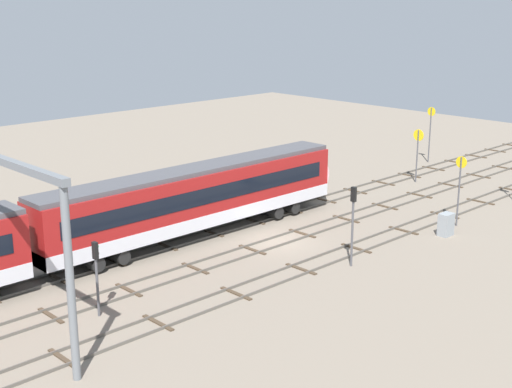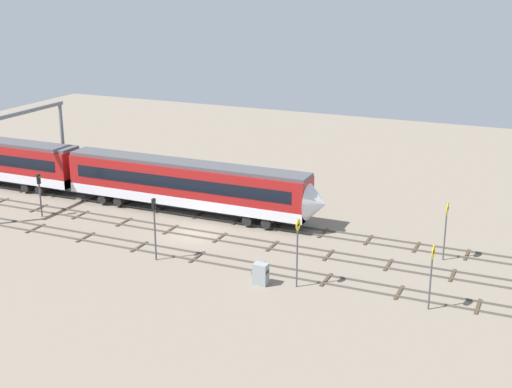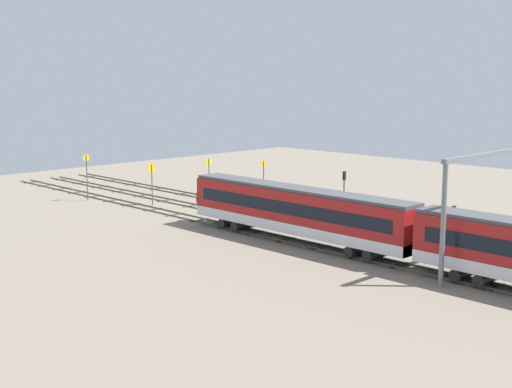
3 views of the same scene
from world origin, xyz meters
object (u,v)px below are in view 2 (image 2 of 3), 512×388
object	(u,v)px
train	(81,172)
signal_light_trackside_departure	(155,221)
speed_sign_near_foreground	(297,244)
signal_light_trackside_approach	(40,189)
speed_sign_far_trackside	(432,267)
relay_cabinet	(261,274)
overhead_gantry	(15,140)
speed_sign_mid_trackside	(446,221)

from	to	relation	value
train	signal_light_trackside_departure	distance (m)	18.62
train	speed_sign_near_foreground	size ratio (longest dim) A/B	9.83
train	signal_light_trackside_approach	distance (m)	6.24
train	signal_light_trackside_approach	world-z (taller)	train
train	speed_sign_far_trackside	distance (m)	37.85
speed_sign_near_foreground	relay_cabinet	size ratio (longest dim) A/B	3.20
overhead_gantry	signal_light_trackside_departure	distance (m)	20.52
speed_sign_mid_trackside	overhead_gantry	bearing A→B (deg)	-176.32
speed_sign_near_foreground	signal_light_trackside_approach	world-z (taller)	speed_sign_near_foreground
overhead_gantry	speed_sign_near_foreground	bearing A→B (deg)	-12.27
signal_light_trackside_departure	train	bearing A→B (deg)	144.49
train	signal_light_trackside_departure	world-z (taller)	signal_light_trackside_departure
train	speed_sign_mid_trackside	distance (m)	35.72
speed_sign_mid_trackside	speed_sign_far_trackside	distance (m)	9.07
train	relay_cabinet	size ratio (longest dim) A/B	31.51
train	overhead_gantry	world-z (taller)	overhead_gantry
speed_sign_near_foreground	signal_light_trackside_departure	size ratio (longest dim) A/B	1.02
speed_sign_near_foreground	relay_cabinet	world-z (taller)	speed_sign_near_foreground
overhead_gantry	relay_cabinet	xyz separation A→B (m)	(28.50, -7.38, -5.64)
speed_sign_mid_trackside	speed_sign_near_foreground	bearing A→B (deg)	-133.10
train	signal_light_trackside_departure	bearing A→B (deg)	-35.51
train	signal_light_trackside_approach	xyz separation A→B (m)	(0.12, -6.24, 0.01)
overhead_gantry	signal_light_trackside_approach	distance (m)	5.94
signal_light_trackside_departure	relay_cabinet	bearing A→B (deg)	-5.32
signal_light_trackside_approach	relay_cabinet	xyz separation A→B (m)	(24.33, -5.43, -1.87)
speed_sign_mid_trackside	speed_sign_far_trackside	world-z (taller)	speed_sign_mid_trackside
speed_sign_far_trackside	signal_light_trackside_departure	world-z (taller)	signal_light_trackside_departure
train	signal_light_trackside_approach	bearing A→B (deg)	-88.94
train	signal_light_trackside_departure	xyz separation A→B (m)	(15.15, -10.81, 0.60)
speed_sign_near_foreground	signal_light_trackside_departure	xyz separation A→B (m)	(-11.82, 0.23, -0.00)
speed_sign_near_foreground	speed_sign_far_trackside	world-z (taller)	speed_sign_near_foreground
speed_sign_mid_trackside	signal_light_trackside_departure	world-z (taller)	signal_light_trackside_departure
train	speed_sign_mid_trackside	world-z (taller)	train
overhead_gantry	speed_sign_near_foreground	world-z (taller)	overhead_gantry
train	relay_cabinet	distance (m)	27.16
signal_light_trackside_approach	train	bearing A→B (deg)	91.06
overhead_gantry	train	bearing A→B (deg)	46.68
speed_sign_near_foreground	speed_sign_mid_trackside	world-z (taller)	speed_sign_near_foreground
speed_sign_far_trackside	relay_cabinet	bearing A→B (deg)	-175.70
signal_light_trackside_approach	signal_light_trackside_departure	distance (m)	15.73
overhead_gantry	relay_cabinet	distance (m)	29.97
speed_sign_near_foreground	relay_cabinet	bearing A→B (deg)	-165.82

